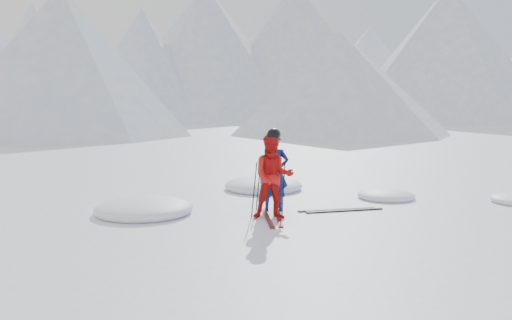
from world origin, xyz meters
name	(u,v)px	position (x,y,z in m)	size (l,w,h in m)	color
ground	(353,209)	(0.00, 0.00, 0.00)	(160.00, 160.00, 0.00)	white
mountain_range	(177,45)	(5.71, 35.31, 6.72)	(106.15, 62.94, 15.53)	#B2BCD1
skier_blue	(274,172)	(-1.60, 0.54, 0.81)	(0.59, 0.39, 1.63)	#0D1C4F
skier_red	(273,177)	(-1.93, -0.11, 0.83)	(0.81, 0.63, 1.67)	red
pole_blue_left	(258,185)	(-1.90, 0.69, 0.54)	(0.02, 0.02, 1.08)	black
pole_blue_right	(280,183)	(-1.35, 0.79, 0.54)	(0.02, 0.02, 1.08)	black
pole_red_left	(254,190)	(-2.23, 0.14, 0.56)	(0.02, 0.02, 1.11)	black
pole_red_right	(283,188)	(-1.63, 0.04, 0.56)	(0.02, 0.02, 1.11)	black
ski_worn_left	(268,218)	(-2.05, -0.11, 0.01)	(0.09, 1.70, 0.03)	black
ski_worn_right	(279,217)	(-1.81, -0.11, 0.01)	(0.09, 1.70, 0.03)	black
ski_loose_a	(337,210)	(-0.38, 0.04, 0.01)	(0.09, 1.70, 0.03)	black
ski_loose_b	(345,211)	(-0.28, -0.11, 0.01)	(0.09, 1.70, 0.03)	black
snow_lumps	(258,200)	(-1.45, 1.74, 0.00)	(9.70, 5.52, 0.44)	white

